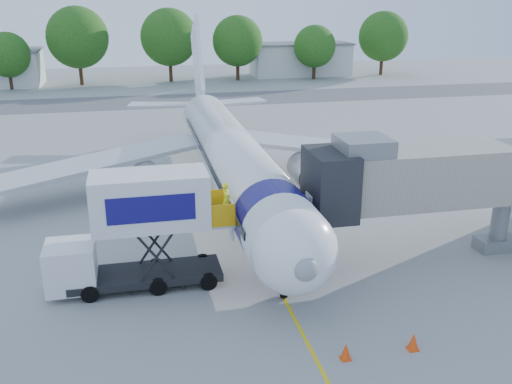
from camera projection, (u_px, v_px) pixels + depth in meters
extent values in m
plane|color=#9A9A97|center=(243.00, 220.00, 34.58)|extent=(160.00, 160.00, 0.00)
cube|color=yellow|center=(243.00, 220.00, 34.58)|extent=(0.15, 70.00, 0.01)
cube|color=#59595B|center=(180.00, 100.00, 73.31)|extent=(120.00, 10.00, 0.01)
cylinder|color=white|center=(233.00, 159.00, 36.36)|extent=(3.70, 28.00, 3.70)
sphere|color=white|center=(294.00, 251.00, 23.45)|extent=(3.70, 3.70, 3.70)
sphere|color=gray|center=(305.00, 268.00, 22.02)|extent=(1.10, 1.10, 1.10)
cone|color=white|center=(200.00, 109.00, 52.04)|extent=(3.70, 6.00, 3.70)
cube|color=white|center=(198.00, 61.00, 51.58)|extent=(0.35, 7.26, 8.29)
cube|color=silver|center=(346.00, 149.00, 41.64)|extent=(16.17, 9.32, 1.42)
cube|color=silver|center=(92.00, 163.00, 38.00)|extent=(16.17, 9.32, 1.42)
cylinder|color=#999BA0|center=(308.00, 173.00, 39.41)|extent=(2.10, 3.60, 2.10)
cylinder|color=#999BA0|center=(147.00, 183.00, 37.19)|extent=(2.10, 3.60, 2.10)
cube|color=black|center=(296.00, 244.00, 23.02)|extent=(2.60, 1.39, 0.81)
cylinder|color=#130E62|center=(276.00, 224.00, 26.21)|extent=(3.73, 2.00, 3.73)
cylinder|color=silver|center=(284.00, 282.00, 25.57)|extent=(0.16, 0.16, 1.50)
cylinder|color=black|center=(283.00, 291.00, 25.71)|extent=(0.25, 0.64, 0.64)
cylinder|color=black|center=(262.00, 180.00, 40.49)|extent=(0.35, 0.90, 0.90)
cylinder|color=black|center=(189.00, 185.00, 39.44)|extent=(0.35, 0.90, 0.90)
cube|color=#A8A28F|center=(446.00, 176.00, 28.49)|extent=(13.60, 2.60, 2.80)
cube|color=black|center=(330.00, 184.00, 27.26)|extent=(2.00, 3.20, 3.20)
cube|color=slate|center=(363.00, 146.00, 26.99)|extent=(2.40, 2.40, 0.80)
cylinder|color=slate|center=(500.00, 224.00, 30.16)|extent=(0.90, 0.90, 3.00)
cube|color=slate|center=(497.00, 243.00, 30.53)|extent=(2.20, 1.20, 0.70)
cylinder|color=black|center=(482.00, 245.00, 30.35)|extent=(0.30, 0.70, 0.70)
cylinder|color=black|center=(511.00, 242.00, 30.72)|extent=(0.30, 0.70, 0.70)
cube|color=black|center=(146.00, 274.00, 26.73)|extent=(7.00, 2.30, 0.35)
cube|color=silver|center=(71.00, 266.00, 25.80)|extent=(2.20, 2.20, 2.10)
cube|color=black|center=(70.00, 257.00, 25.65)|extent=(1.90, 2.10, 0.70)
cube|color=silver|center=(150.00, 200.00, 25.59)|extent=(5.20, 2.40, 2.50)
cube|color=#130E62|center=(151.00, 209.00, 24.47)|extent=(3.80, 0.04, 1.20)
cube|color=silver|center=(220.00, 219.00, 26.62)|extent=(1.10, 2.20, 0.10)
cube|color=#DD9C0B|center=(223.00, 216.00, 25.47)|extent=(1.10, 0.06, 1.10)
cube|color=#DD9C0B|center=(216.00, 200.00, 27.41)|extent=(1.10, 0.06, 1.10)
cylinder|color=black|center=(209.00, 282.00, 26.38)|extent=(0.80, 0.25, 0.80)
cylinder|color=black|center=(203.00, 262.00, 28.31)|extent=(0.80, 0.25, 0.80)
cylinder|color=black|center=(90.00, 294.00, 25.30)|extent=(0.80, 0.25, 0.80)
cylinder|color=black|center=(93.00, 272.00, 27.24)|extent=(0.80, 0.25, 0.80)
imported|color=#D6E718|center=(227.00, 200.00, 26.39)|extent=(0.49, 0.67, 1.72)
cone|color=#F5410C|center=(413.00, 341.00, 21.92)|extent=(0.45, 0.45, 0.71)
cube|color=#F5410C|center=(413.00, 349.00, 22.03)|extent=(0.41, 0.41, 0.04)
cone|color=#F5410C|center=(346.00, 351.00, 21.35)|extent=(0.43, 0.43, 0.68)
cube|color=#F5410C|center=(345.00, 358.00, 21.45)|extent=(0.39, 0.39, 0.04)
cube|color=silver|center=(300.00, 60.00, 95.39)|extent=(16.00, 7.00, 5.00)
cube|color=slate|center=(301.00, 44.00, 94.51)|extent=(16.40, 7.40, 0.30)
cylinder|color=#382314|center=(11.00, 79.00, 81.31)|extent=(0.56, 0.56, 2.83)
sphere|color=#175015|center=(7.00, 55.00, 80.16)|extent=(6.30, 6.30, 6.30)
cylinder|color=#382314|center=(81.00, 71.00, 85.05)|extent=(0.56, 0.56, 4.03)
sphere|color=#175015|center=(77.00, 37.00, 83.43)|extent=(8.96, 8.96, 8.96)
cylinder|color=#382314|center=(171.00, 69.00, 88.49)|extent=(0.56, 0.56, 3.91)
sphere|color=#175015|center=(169.00, 37.00, 86.92)|extent=(8.68, 8.68, 8.68)
cylinder|color=#382314|center=(238.00, 69.00, 89.96)|extent=(0.56, 0.56, 3.51)
sphere|color=#175015|center=(237.00, 41.00, 88.55)|extent=(7.80, 7.80, 7.80)
cylinder|color=#382314|center=(314.00, 70.00, 91.36)|extent=(0.56, 0.56, 2.98)
sphere|color=#175015|center=(315.00, 46.00, 90.16)|extent=(6.61, 6.61, 6.61)
cylinder|color=#382314|center=(381.00, 64.00, 95.92)|extent=(0.56, 0.56, 3.66)
sphere|color=#175015|center=(383.00, 36.00, 94.44)|extent=(8.14, 8.14, 8.14)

